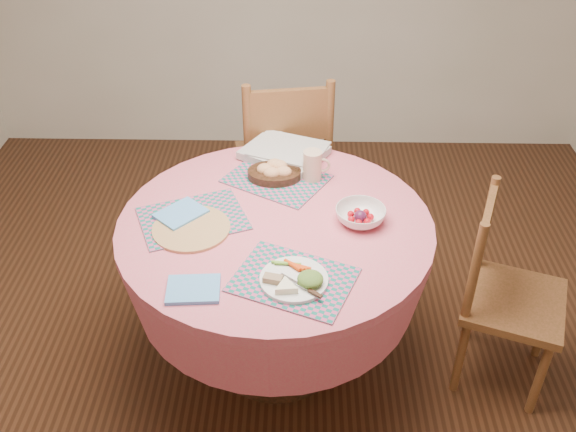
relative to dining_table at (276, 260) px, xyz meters
name	(u,v)px	position (x,y,z in m)	size (l,w,h in m)	color
ground	(277,354)	(0.00, 0.00, -0.56)	(4.00, 4.00, 0.00)	#331C0F
dining_table	(276,260)	(0.00, 0.00, 0.00)	(1.24, 1.24, 0.75)	#D96574
chair_right	(504,291)	(0.93, -0.06, -0.10)	(0.51, 0.52, 0.88)	brown
chair_back	(285,160)	(0.02, 0.83, -0.02)	(0.54, 0.52, 1.03)	brown
placemat_front	(293,280)	(0.08, -0.34, 0.20)	(0.40, 0.30, 0.01)	#136B5F
placemat_left	(193,218)	(-0.32, 0.01, 0.20)	(0.40, 0.30, 0.01)	#136B5F
placemat_back	(276,179)	(-0.01, 0.31, 0.20)	(0.40, 0.30, 0.01)	#136B5F
wicker_trivet	(191,228)	(-0.32, -0.06, 0.20)	(0.30, 0.30, 0.01)	#AF724C
napkin_near	(193,289)	(-0.26, -0.40, 0.20)	(0.18, 0.14, 0.01)	#579CE0
napkin_far	(181,214)	(-0.37, 0.03, 0.21)	(0.18, 0.14, 0.01)	#579CE0
dinner_plate	(296,279)	(0.09, -0.36, 0.22)	(0.24, 0.24, 0.05)	white
bread_bowl	(275,171)	(-0.01, 0.32, 0.23)	(0.23, 0.23, 0.08)	black
latte_mug	(313,165)	(0.15, 0.31, 0.27)	(0.12, 0.08, 0.13)	beige
fruit_bowl	(360,215)	(0.33, 0.01, 0.22)	(0.26, 0.26, 0.06)	white
newspaper_stack	(285,152)	(0.02, 0.50, 0.22)	(0.43, 0.40, 0.04)	silver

